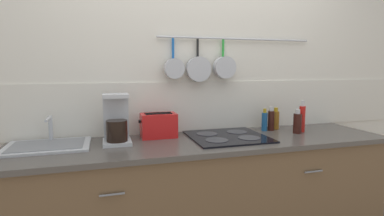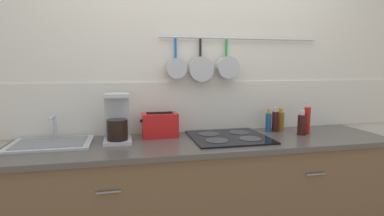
# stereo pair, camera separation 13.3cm
# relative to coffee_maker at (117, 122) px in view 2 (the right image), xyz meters

# --- Properties ---
(wall_back) EXTENTS (7.20, 0.16, 2.60)m
(wall_back) POSITION_rel_coffee_maker_xyz_m (0.62, 0.25, 0.23)
(wall_back) COLOR silver
(wall_back) RESTS_ON ground_plane
(cabinet_base) EXTENTS (2.67, 0.62, 0.87)m
(cabinet_base) POSITION_rel_coffee_maker_xyz_m (0.62, -0.11, -0.61)
(cabinet_base) COLOR brown
(cabinet_base) RESTS_ON ground_plane
(countertop) EXTENTS (2.71, 0.64, 0.03)m
(countertop) POSITION_rel_coffee_maker_xyz_m (0.62, -0.11, -0.16)
(countertop) COLOR #4C4742
(countertop) RESTS_ON cabinet_base
(sink_basin) EXTENTS (0.52, 0.38, 0.18)m
(sink_basin) POSITION_rel_coffee_maker_xyz_m (-0.44, 0.01, -0.12)
(sink_basin) COLOR #B7BABF
(sink_basin) RESTS_ON countertop
(coffee_maker) EXTENTS (0.19, 0.21, 0.34)m
(coffee_maker) POSITION_rel_coffee_maker_xyz_m (0.00, 0.00, 0.00)
(coffee_maker) COLOR #B7BABF
(coffee_maker) RESTS_ON countertop
(toaster) EXTENTS (0.28, 0.16, 0.18)m
(toaster) POSITION_rel_coffee_maker_xyz_m (0.31, 0.09, -0.05)
(toaster) COLOR red
(toaster) RESTS_ON countertop
(cooktop) EXTENTS (0.55, 0.53, 0.01)m
(cooktop) POSITION_rel_coffee_maker_xyz_m (0.79, -0.07, -0.13)
(cooktop) COLOR black
(cooktop) RESTS_ON countertop
(bottle_olive_oil) EXTENTS (0.05, 0.05, 0.18)m
(bottle_olive_oil) POSITION_rel_coffee_maker_xyz_m (1.18, 0.07, -0.06)
(bottle_olive_oil) COLOR navy
(bottle_olive_oil) RESTS_ON countertop
(bottle_sesame_oil) EXTENTS (0.05, 0.05, 0.20)m
(bottle_sesame_oil) POSITION_rel_coffee_maker_xyz_m (1.24, 0.07, -0.05)
(bottle_sesame_oil) COLOR #33140F
(bottle_sesame_oil) RESTS_ON countertop
(bottle_cooking_wine) EXTENTS (0.06, 0.06, 0.18)m
(bottle_cooking_wine) POSITION_rel_coffee_maker_xyz_m (1.30, 0.11, -0.06)
(bottle_cooking_wine) COLOR #8C5919
(bottle_cooking_wine) RESTS_ON countertop
(bottle_vinegar) EXTENTS (0.06, 0.06, 0.19)m
(bottle_vinegar) POSITION_rel_coffee_maker_xyz_m (1.38, -0.09, -0.06)
(bottle_vinegar) COLOR #33140F
(bottle_vinegar) RESTS_ON countertop
(bottle_dish_soap) EXTENTS (0.05, 0.05, 0.25)m
(bottle_dish_soap) POSITION_rel_coffee_maker_xyz_m (1.45, -0.05, -0.03)
(bottle_dish_soap) COLOR red
(bottle_dish_soap) RESTS_ON countertop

